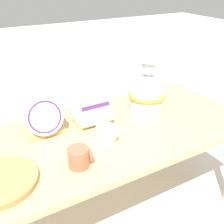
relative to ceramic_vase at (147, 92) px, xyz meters
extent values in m
plane|color=silver|center=(-0.28, -0.07, -0.76)|extent=(14.00, 14.00, 0.00)
cube|color=tan|center=(-0.28, -0.07, -0.16)|extent=(1.57, 0.74, 0.03)
cylinder|color=tan|center=(0.46, 0.25, -0.47)|extent=(0.06, 0.06, 0.58)
cylinder|color=silver|center=(0.00, 0.00, -0.05)|extent=(0.20, 0.20, 0.19)
cone|color=silver|center=(0.00, 0.00, 0.09)|extent=(0.20, 0.20, 0.07)
cylinder|color=silver|center=(0.00, 0.00, 0.16)|extent=(0.09, 0.09, 0.07)
torus|color=silver|center=(0.00, 0.00, 0.20)|extent=(0.13, 0.13, 0.02)
torus|color=gold|center=(0.00, 0.00, -0.02)|extent=(0.23, 0.23, 0.02)
cube|color=tan|center=(-0.62, 0.09, -0.13)|extent=(0.21, 0.13, 0.02)
cylinder|color=tan|center=(-0.69, 0.14, -0.09)|extent=(0.01, 0.01, 0.06)
cylinder|color=tan|center=(-0.55, 0.14, -0.09)|extent=(0.01, 0.01, 0.06)
cylinder|color=white|center=(-0.62, 0.03, -0.02)|extent=(0.20, 0.07, 0.19)
torus|color=#5B3375|center=(-0.62, 0.03, -0.02)|extent=(0.17, 0.06, 0.17)
cylinder|color=white|center=(-0.62, 0.09, -0.02)|extent=(0.20, 0.07, 0.19)
cylinder|color=white|center=(-0.62, 0.14, -0.02)|extent=(0.20, 0.07, 0.19)
cube|color=tan|center=(-0.34, 0.07, -0.13)|extent=(0.21, 0.13, 0.02)
cylinder|color=tan|center=(-0.41, 0.12, -0.09)|extent=(0.01, 0.01, 0.06)
cylinder|color=tan|center=(-0.27, 0.12, -0.09)|extent=(0.01, 0.01, 0.06)
cube|color=white|center=(-0.34, 0.01, -0.02)|extent=(0.20, 0.07, 0.19)
cube|color=white|center=(-0.34, 0.05, -0.02)|extent=(0.20, 0.07, 0.19)
cube|color=white|center=(-0.34, 0.08, -0.02)|extent=(0.20, 0.07, 0.19)
cube|color=white|center=(-0.34, 0.12, -0.02)|extent=(0.20, 0.07, 0.19)
cube|color=#5B3375|center=(-0.34, 0.01, -0.02)|extent=(0.17, 0.01, 0.02)
cylinder|color=tan|center=(-0.89, -0.22, -0.14)|extent=(0.32, 0.32, 0.01)
cylinder|color=tan|center=(-0.89, -0.22, -0.13)|extent=(0.32, 0.32, 0.01)
cylinder|color=silver|center=(-0.37, -0.16, -0.10)|extent=(0.10, 0.10, 0.09)
torus|color=silver|center=(-0.32, -0.16, -0.10)|extent=(0.02, 0.08, 0.08)
cylinder|color=#B76647|center=(-0.56, -0.27, -0.10)|extent=(0.10, 0.10, 0.09)
torus|color=#B76647|center=(-0.51, -0.27, -0.10)|extent=(0.02, 0.08, 0.08)
camera|label=1|loc=(-0.88, -1.16, 0.64)|focal=42.00mm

